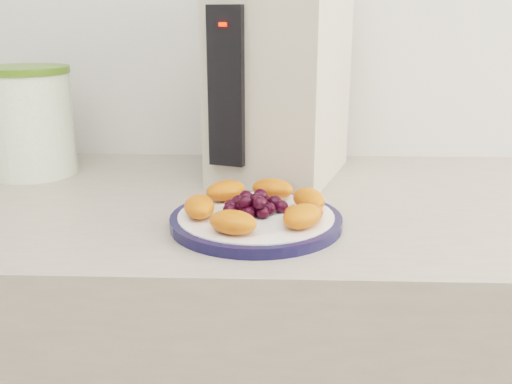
{
  "coord_description": "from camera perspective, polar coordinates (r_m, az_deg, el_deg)",
  "views": [
    {
      "loc": [
        0.11,
        0.32,
        1.18
      ],
      "look_at": [
        0.09,
        1.07,
        0.95
      ],
      "focal_mm": 40.0,
      "sensor_mm": 36.0,
      "label": 1
    }
  ],
  "objects": [
    {
      "name": "plate_rim",
      "position": [
        0.8,
        0.0,
        -2.9
      ],
      "size": [
        0.24,
        0.24,
        0.01
      ],
      "primitive_type": "cylinder",
      "color": "#15153B",
      "rests_on": "counter"
    },
    {
      "name": "fruit_plate",
      "position": [
        0.8,
        0.27,
        -1.19
      ],
      "size": [
        0.21,
        0.21,
        0.03
      ],
      "color": "#DD4C19",
      "rests_on": "plate_face"
    },
    {
      "name": "plate_face",
      "position": [
        0.8,
        0.0,
        -2.83
      ],
      "size": [
        0.22,
        0.22,
        0.02
      ],
      "primitive_type": "cylinder",
      "color": "white",
      "rests_on": "counter"
    },
    {
      "name": "appliance_panel",
      "position": [
        0.92,
        -2.96,
        10.37
      ],
      "size": [
        0.06,
        0.04,
        0.25
      ],
      "primitive_type": "cube",
      "rotation": [
        0.0,
        0.0,
        -0.31
      ],
      "color": "black",
      "rests_on": "appliance_body"
    },
    {
      "name": "appliance_led",
      "position": [
        0.91,
        -3.32,
        16.39
      ],
      "size": [
        0.01,
        0.01,
        0.01
      ],
      "primitive_type": "cube",
      "rotation": [
        0.0,
        0.0,
        -0.31
      ],
      "color": "#FF0C05",
      "rests_on": "appliance_panel"
    },
    {
      "name": "appliance_body",
      "position": [
        1.04,
        2.61,
        10.86
      ],
      "size": [
        0.27,
        0.32,
        0.34
      ],
      "primitive_type": "cube",
      "rotation": [
        0.0,
        0.0,
        -0.31
      ],
      "color": "beige",
      "rests_on": "counter"
    },
    {
      "name": "canister",
      "position": [
        1.13,
        -21.72,
        6.28
      ],
      "size": [
        0.2,
        0.2,
        0.19
      ],
      "primitive_type": "cylinder",
      "rotation": [
        0.0,
        0.0,
        0.33
      ],
      "color": "#487412",
      "rests_on": "counter"
    },
    {
      "name": "canister_lid",
      "position": [
        1.12,
        -22.28,
        11.24
      ],
      "size": [
        0.2,
        0.2,
        0.01
      ],
      "primitive_type": "cylinder",
      "rotation": [
        0.0,
        0.0,
        0.33
      ],
      "color": "#4B6F24",
      "rests_on": "canister"
    }
  ]
}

